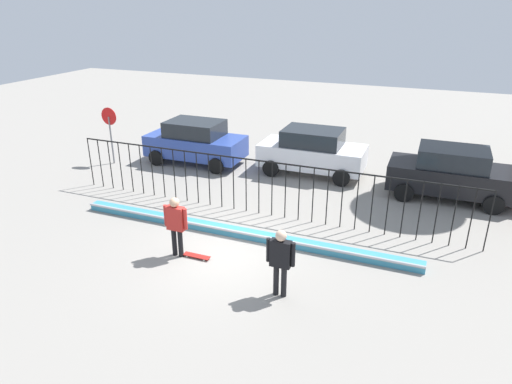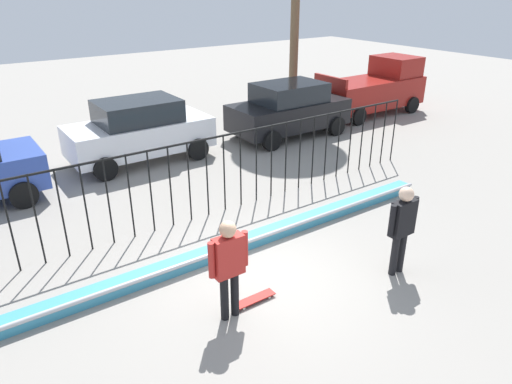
{
  "view_description": "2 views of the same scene",
  "coord_description": "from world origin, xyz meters",
  "px_view_note": "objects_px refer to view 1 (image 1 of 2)",
  "views": [
    {
      "loc": [
        5.16,
        -10.31,
        6.74
      ],
      "look_at": [
        0.57,
        1.22,
        1.53
      ],
      "focal_mm": 32.15,
      "sensor_mm": 36.0,
      "label": 1
    },
    {
      "loc": [
        -4.38,
        -6.02,
        5.16
      ],
      "look_at": [
        0.39,
        0.8,
        1.39
      ],
      "focal_mm": 32.96,
      "sensor_mm": 36.0,
      "label": 2
    }
  ],
  "objects_px": {
    "skateboarder": "(176,222)",
    "parked_car_white": "(312,151)",
    "parked_car_blue": "(196,142)",
    "stop_sign": "(110,128)",
    "camera_operator": "(281,257)",
    "parked_car_black": "(450,173)",
    "skateboard": "(197,256)"
  },
  "relations": [
    {
      "from": "skateboarder",
      "to": "parked_car_white",
      "type": "bearing_deg",
      "value": 50.96
    },
    {
      "from": "parked_car_blue",
      "to": "skateboarder",
      "type": "bearing_deg",
      "value": -65.53
    },
    {
      "from": "parked_car_white",
      "to": "stop_sign",
      "type": "bearing_deg",
      "value": -170.91
    },
    {
      "from": "stop_sign",
      "to": "camera_operator",
      "type": "bearing_deg",
      "value": -33.41
    },
    {
      "from": "parked_car_blue",
      "to": "stop_sign",
      "type": "height_order",
      "value": "stop_sign"
    },
    {
      "from": "parked_car_black",
      "to": "parked_car_blue",
      "type": "bearing_deg",
      "value": 177.8
    },
    {
      "from": "parked_car_white",
      "to": "parked_car_black",
      "type": "relative_size",
      "value": 1.0
    },
    {
      "from": "parked_car_black",
      "to": "stop_sign",
      "type": "distance_m",
      "value": 13.95
    },
    {
      "from": "camera_operator",
      "to": "skateboarder",
      "type": "bearing_deg",
      "value": 48.38
    },
    {
      "from": "camera_operator",
      "to": "parked_car_white",
      "type": "xyz_separation_m",
      "value": [
        -1.58,
        8.67,
        -0.11
      ]
    },
    {
      "from": "camera_operator",
      "to": "parked_car_black",
      "type": "distance_m",
      "value": 8.86
    },
    {
      "from": "camera_operator",
      "to": "parked_car_blue",
      "type": "xyz_separation_m",
      "value": [
        -6.73,
        8.1,
        -0.11
      ]
    },
    {
      "from": "skateboarder",
      "to": "parked_car_blue",
      "type": "bearing_deg",
      "value": 88.14
    },
    {
      "from": "parked_car_blue",
      "to": "parked_car_white",
      "type": "relative_size",
      "value": 1.0
    },
    {
      "from": "parked_car_white",
      "to": "stop_sign",
      "type": "relative_size",
      "value": 1.72
    },
    {
      "from": "skateboard",
      "to": "camera_operator",
      "type": "relative_size",
      "value": 0.45
    },
    {
      "from": "skateboarder",
      "to": "camera_operator",
      "type": "distance_m",
      "value": 3.39
    },
    {
      "from": "camera_operator",
      "to": "stop_sign",
      "type": "xyz_separation_m",
      "value": [
        -10.12,
        6.67,
        0.54
      ]
    },
    {
      "from": "skateboarder",
      "to": "parked_car_black",
      "type": "relative_size",
      "value": 0.42
    },
    {
      "from": "skateboarder",
      "to": "parked_car_white",
      "type": "relative_size",
      "value": 0.42
    },
    {
      "from": "camera_operator",
      "to": "parked_car_black",
      "type": "height_order",
      "value": "parked_car_black"
    },
    {
      "from": "skateboarder",
      "to": "skateboard",
      "type": "xyz_separation_m",
      "value": [
        0.55,
        0.08,
        -1.02
      ]
    },
    {
      "from": "parked_car_black",
      "to": "stop_sign",
      "type": "relative_size",
      "value": 1.72
    },
    {
      "from": "skateboarder",
      "to": "parked_car_blue",
      "type": "distance_m",
      "value": 8.12
    },
    {
      "from": "parked_car_white",
      "to": "parked_car_blue",
      "type": "bearing_deg",
      "value": -177.72
    },
    {
      "from": "skateboarder",
      "to": "stop_sign",
      "type": "height_order",
      "value": "stop_sign"
    },
    {
      "from": "skateboarder",
      "to": "parked_car_white",
      "type": "xyz_separation_m",
      "value": [
        1.73,
        7.94,
        -0.11
      ]
    },
    {
      "from": "stop_sign",
      "to": "skateboarder",
      "type": "bearing_deg",
      "value": -41.14
    },
    {
      "from": "skateboard",
      "to": "camera_operator",
      "type": "xyz_separation_m",
      "value": [
        2.76,
        -0.81,
        1.02
      ]
    },
    {
      "from": "skateboard",
      "to": "parked_car_white",
      "type": "bearing_deg",
      "value": 77.82
    },
    {
      "from": "camera_operator",
      "to": "parked_car_blue",
      "type": "distance_m",
      "value": 10.53
    },
    {
      "from": "camera_operator",
      "to": "parked_car_black",
      "type": "bearing_deg",
      "value": -54.24
    }
  ]
}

